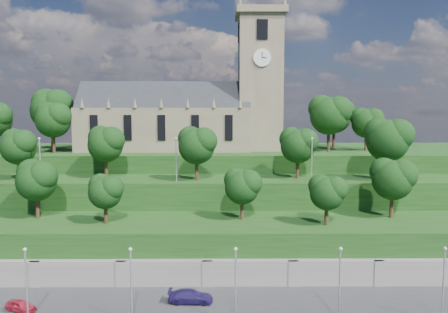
{
  "coord_description": "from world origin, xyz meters",
  "views": [
    {
      "loc": [
        6.63,
        -37.85,
        22.1
      ],
      "look_at": [
        7.07,
        30.0,
        15.31
      ],
      "focal_mm": 35.0,
      "sensor_mm": 36.0,
      "label": 1
    }
  ],
  "objects": [
    {
      "name": "retaining_wall",
      "position": [
        0.0,
        11.97,
        2.5
      ],
      "size": [
        160.0,
        2.1,
        5.0
      ],
      "color": "slate",
      "rests_on": "ground"
    },
    {
      "name": "embankment_lower",
      "position": [
        0.0,
        18.0,
        4.0
      ],
      "size": [
        160.0,
        12.0,
        8.0
      ],
      "primitive_type": "cube",
      "color": "#173A13",
      "rests_on": "ground"
    },
    {
      "name": "embankment_upper",
      "position": [
        0.0,
        29.0,
        6.0
      ],
      "size": [
        160.0,
        10.0,
        12.0
      ],
      "primitive_type": "cube",
      "color": "#173A13",
      "rests_on": "ground"
    },
    {
      "name": "hilltop",
      "position": [
        0.0,
        50.0,
        7.5
      ],
      "size": [
        160.0,
        32.0,
        15.0
      ],
      "primitive_type": "cube",
      "color": "#173A13",
      "rests_on": "ground"
    },
    {
      "name": "church",
      "position": [
        0.79,
        45.98,
        22.52
      ],
      "size": [
        38.6,
        12.35,
        27.6
      ],
      "color": "#6E634D",
      "rests_on": "hilltop"
    },
    {
      "name": "trees_lower",
      "position": [
        1.67,
        18.46,
        12.94
      ],
      "size": [
        67.15,
        8.92,
        8.08
      ],
      "color": "#311F13",
      "rests_on": "embankment_lower"
    },
    {
      "name": "trees_upper",
      "position": [
        6.92,
        28.07,
        17.73
      ],
      "size": [
        61.92,
        8.89,
        9.42
      ],
      "color": "#311F13",
      "rests_on": "embankment_upper"
    },
    {
      "name": "trees_hilltop",
      "position": [
        -1.58,
        45.05,
        21.96
      ],
      "size": [
        74.93,
        16.44,
        11.86
      ],
      "color": "#311F13",
      "rests_on": "hilltop"
    },
    {
      "name": "lamp_posts_promenade",
      "position": [
        -2.0,
        2.5,
        6.3
      ],
      "size": [
        60.36,
        0.36,
        7.39
      ],
      "color": "#B2B2B7",
      "rests_on": "promenade"
    },
    {
      "name": "lamp_posts_upper",
      "position": [
        0.0,
        26.0,
        15.85
      ],
      "size": [
        40.36,
        0.36,
        6.54
      ],
      "color": "#B2B2B7",
      "rests_on": "embankment_upper"
    },
    {
      "name": "car_left",
      "position": [
        -13.77,
        4.88,
        2.58
      ],
      "size": [
        3.64,
        2.66,
        1.15
      ],
      "primitive_type": "imported",
      "rotation": [
        0.0,
        0.0,
        1.14
      ],
      "color": "#AC1C32",
      "rests_on": "promenade"
    },
    {
      "name": "car_right",
      "position": [
        3.37,
        6.81,
        2.69
      ],
      "size": [
        4.83,
        2.16,
        1.38
      ],
      "primitive_type": "imported",
      "rotation": [
        0.0,
        0.0,
        1.52
      ],
      "color": "#21164E",
      "rests_on": "promenade"
    }
  ]
}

